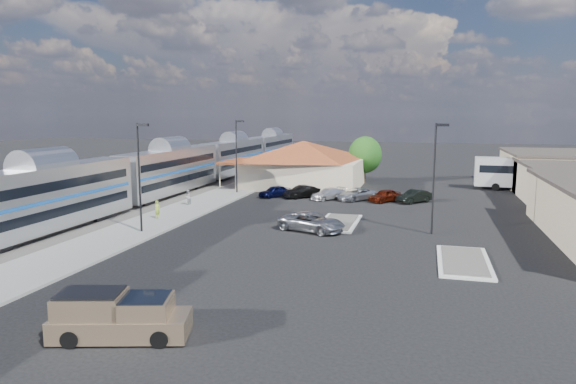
% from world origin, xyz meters
% --- Properties ---
extents(ground, '(280.00, 280.00, 0.00)m').
position_xyz_m(ground, '(0.00, 0.00, 0.00)').
color(ground, black).
rests_on(ground, ground).
extents(railbed, '(16.00, 100.00, 0.12)m').
position_xyz_m(railbed, '(-21.00, 8.00, 0.06)').
color(railbed, '#4C4944').
rests_on(railbed, ground).
extents(platform, '(5.50, 92.00, 0.18)m').
position_xyz_m(platform, '(-12.00, 6.00, 0.09)').
color(platform, gray).
rests_on(platform, ground).
extents(passenger_train, '(3.00, 104.00, 5.55)m').
position_xyz_m(passenger_train, '(-18.00, 12.50, 2.87)').
color(passenger_train, silver).
rests_on(passenger_train, ground).
extents(freight_cars, '(2.80, 46.00, 4.00)m').
position_xyz_m(freight_cars, '(-24.00, 10.74, 1.93)').
color(freight_cars, black).
rests_on(freight_cars, ground).
extents(station_depot, '(18.35, 12.24, 6.20)m').
position_xyz_m(station_depot, '(-4.56, 24.00, 3.13)').
color(station_depot, beige).
rests_on(station_depot, ground).
extents(traffic_island_south, '(3.30, 7.50, 0.21)m').
position_xyz_m(traffic_island_south, '(4.00, 2.00, 0.10)').
color(traffic_island_south, silver).
rests_on(traffic_island_south, ground).
extents(traffic_island_north, '(3.30, 7.50, 0.21)m').
position_xyz_m(traffic_island_north, '(14.00, -8.00, 0.10)').
color(traffic_island_north, silver).
rests_on(traffic_island_north, ground).
extents(lamp_plat_s, '(1.08, 0.25, 9.00)m').
position_xyz_m(lamp_plat_s, '(-10.90, -6.00, 5.34)').
color(lamp_plat_s, black).
rests_on(lamp_plat_s, ground).
extents(lamp_plat_n, '(1.08, 0.25, 9.00)m').
position_xyz_m(lamp_plat_n, '(-10.90, 16.00, 5.34)').
color(lamp_plat_n, black).
rests_on(lamp_plat_n, ground).
extents(lamp_lot, '(1.08, 0.25, 9.00)m').
position_xyz_m(lamp_lot, '(12.10, 0.00, 5.34)').
color(lamp_lot, black).
rests_on(lamp_lot, ground).
extents(tree_depot, '(4.71, 4.71, 6.63)m').
position_xyz_m(tree_depot, '(3.00, 30.00, 4.02)').
color(tree_depot, '#382314').
rests_on(tree_depot, ground).
extents(pickup_truck, '(6.20, 3.63, 2.02)m').
position_xyz_m(pickup_truck, '(-1.21, -23.98, 0.96)').
color(pickup_truck, '#A28463').
rests_on(pickup_truck, ground).
extents(suv, '(6.26, 4.34, 1.59)m').
position_xyz_m(suv, '(2.31, -1.60, 0.79)').
color(suv, '#9C9EA3').
rests_on(suv, ground).
extents(coach_bus, '(13.05, 3.49, 4.14)m').
position_xyz_m(coach_bus, '(24.00, 28.06, 2.39)').
color(coach_bus, silver).
rests_on(coach_bus, ground).
extents(person_a, '(0.58, 0.71, 1.66)m').
position_xyz_m(person_a, '(-12.42, -0.84, 1.01)').
color(person_a, '#B5D442').
rests_on(person_a, platform).
extents(person_b, '(0.77, 0.89, 1.58)m').
position_xyz_m(person_b, '(-12.95, 6.50, 0.97)').
color(person_b, silver).
rests_on(person_b, platform).
extents(parked_car_a, '(3.73, 4.14, 1.36)m').
position_xyz_m(parked_car_a, '(-5.75, 14.70, 0.68)').
color(parked_car_a, '#0C0F3C').
rests_on(parked_car_a, ground).
extents(parked_car_b, '(4.16, 4.22, 1.45)m').
position_xyz_m(parked_car_b, '(-2.55, 15.00, 0.72)').
color(parked_car_b, black).
rests_on(parked_car_b, ground).
extents(parked_car_c, '(4.27, 4.60, 1.30)m').
position_xyz_m(parked_car_c, '(0.65, 14.70, 0.65)').
color(parked_car_c, silver).
rests_on(parked_car_c, ground).
extents(parked_car_d, '(5.06, 5.26, 1.39)m').
position_xyz_m(parked_car_d, '(3.85, 15.00, 0.69)').
color(parked_car_d, '#9A9CA2').
rests_on(parked_car_d, ground).
extents(parked_car_e, '(3.83, 4.28, 1.41)m').
position_xyz_m(parked_car_e, '(7.05, 14.70, 0.70)').
color(parked_car_e, '#651B0B').
rests_on(parked_car_e, ground).
extents(parked_car_f, '(4.01, 4.24, 1.43)m').
position_xyz_m(parked_car_f, '(10.25, 15.00, 0.71)').
color(parked_car_f, black).
rests_on(parked_car_f, ground).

